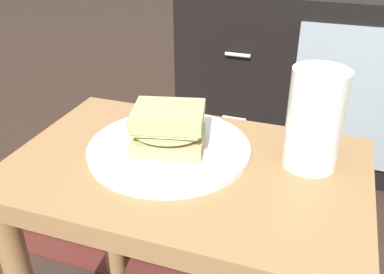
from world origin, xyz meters
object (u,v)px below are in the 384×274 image
Objects in this scene: tv_cabinet at (326,75)px; plate at (169,148)px; beer_glass at (315,120)px; sandwich_front at (168,128)px.

plate is (-0.21, -0.92, 0.17)m from tv_cabinet.
beer_glass reaches higher than plate.
beer_glass is at bearing -89.55° from tv_cabinet.
sandwich_front is at bearing -153.43° from plate.
beer_glass reaches higher than tv_cabinet.
tv_cabinet is 0.97m from sandwich_front.
beer_glass is at bearing 9.13° from sandwich_front.
tv_cabinet is at bearing 90.45° from beer_glass.
tv_cabinet is 0.92m from beer_glass.
sandwich_front is 0.23m from beer_glass.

